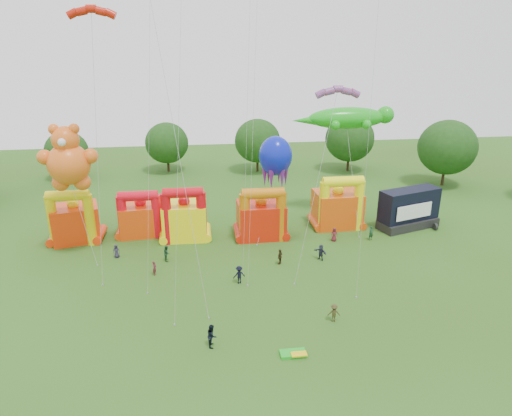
{
  "coord_description": "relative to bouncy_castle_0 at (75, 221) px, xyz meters",
  "views": [
    {
      "loc": [
        -2.59,
        -25.0,
        22.68
      ],
      "look_at": [
        2.9,
        18.0,
        6.72
      ],
      "focal_mm": 32.0,
      "sensor_mm": 36.0,
      "label": 1
    }
  ],
  "objects": [
    {
      "name": "gecko_kite",
      "position": [
        34.4,
        3.79,
        8.03
      ],
      "size": [
        13.72,
        11.2,
        14.7
      ],
      "color": "#19AB18",
      "rests_on": "ground"
    },
    {
      "name": "bouncy_castle_0",
      "position": [
        0.0,
        0.0,
        0.0
      ],
      "size": [
        6.16,
        5.39,
        6.74
      ],
      "color": "#F0340B",
      "rests_on": "ground"
    },
    {
      "name": "spectator_1",
      "position": [
        9.97,
        -9.99,
        -1.76
      ],
      "size": [
        0.48,
        0.64,
        1.58
      ],
      "primitive_type": "imported",
      "rotation": [
        0.0,
        0.0,
        1.38
      ],
      "color": "maroon",
      "rests_on": "ground"
    },
    {
      "name": "tree_ring",
      "position": [
        16.42,
        -26.99,
        3.7
      ],
      "size": [
        123.47,
        125.58,
        12.07
      ],
      "color": "#352314",
      "rests_on": "ground"
    },
    {
      "name": "spectator_7",
      "position": [
        35.15,
        -4.37,
        -1.65
      ],
      "size": [
        0.78,
        0.66,
        1.81
      ],
      "primitive_type": "imported",
      "rotation": [
        0.0,
        0.0,
        0.4
      ],
      "color": "#183D21",
      "rests_on": "ground"
    },
    {
      "name": "bouncy_castle_4",
      "position": [
        32.39,
        0.5,
        0.12
      ],
      "size": [
        5.91,
        4.8,
        7.08
      ],
      "color": "#E44A0C",
      "rests_on": "ground"
    },
    {
      "name": "stage_trailer",
      "position": [
        41.29,
        -1.01,
        -0.09
      ],
      "size": [
        8.48,
        5.26,
        5.13
      ],
      "color": "black",
      "rests_on": "ground"
    },
    {
      "name": "octopus_kite",
      "position": [
        23.47,
        -0.28,
        3.28
      ],
      "size": [
        5.13,
        7.54,
        11.95
      ],
      "color": "#0C19B6",
      "rests_on": "ground"
    },
    {
      "name": "spectator_5",
      "position": [
        27.78,
        -8.7,
        -1.67
      ],
      "size": [
        1.43,
        1.61,
        1.77
      ],
      "primitive_type": "imported",
      "rotation": [
        0.0,
        0.0,
        5.38
      ],
      "color": "#23263B",
      "rests_on": "ground"
    },
    {
      "name": "spectator_8",
      "position": [
        15.39,
        -22.34,
        -1.59
      ],
      "size": [
        0.8,
        0.99,
        1.92
      ],
      "primitive_type": "imported",
      "rotation": [
        0.0,
        0.0,
        1.49
      ],
      "color": "black",
      "rests_on": "ground"
    },
    {
      "name": "parafoil_kites",
      "position": [
        16.94,
        -12.66,
        9.74
      ],
      "size": [
        26.8,
        11.31,
        28.74
      ],
      "color": "red",
      "rests_on": "ground"
    },
    {
      "name": "spectator_3",
      "position": [
        18.42,
        -12.74,
        -1.63
      ],
      "size": [
        1.32,
        0.93,
        1.85
      ],
      "primitive_type": "imported",
      "rotation": [
        0.0,
        0.0,
        3.36
      ],
      "color": "black",
      "rests_on": "ground"
    },
    {
      "name": "diamond_kites",
      "position": [
        19.14,
        -11.57,
        14.06
      ],
      "size": [
        22.09,
        14.77,
        41.12
      ],
      "color": "red",
      "rests_on": "ground"
    },
    {
      "name": "spectator_0",
      "position": [
        5.45,
        -5.34,
        -1.78
      ],
      "size": [
        0.76,
        0.5,
        1.55
      ],
      "primitive_type": "imported",
      "rotation": [
        0.0,
        0.0,
        -0.02
      ],
      "color": "#2A243D",
      "rests_on": "ground"
    },
    {
      "name": "teddy_bear_kite",
      "position": [
        1.83,
        -4.74,
        6.2
      ],
      "size": [
        6.15,
        5.07,
        14.88
      ],
      "color": "orange",
      "rests_on": "ground"
    },
    {
      "name": "spectator_6",
      "position": [
        30.65,
        -4.1,
        -1.7
      ],
      "size": [
        0.91,
        0.67,
        1.71
      ],
      "primitive_type": "imported",
      "rotation": [
        0.0,
        0.0,
        6.12
      ],
      "color": "maroon",
      "rests_on": "ground"
    },
    {
      "name": "folded_kite_bundle",
      "position": [
        21.54,
        -24.3,
        -2.42
      ],
      "size": [
        2.0,
        1.11,
        0.31
      ],
      "color": "green",
      "rests_on": "ground"
    },
    {
      "name": "spectator_2",
      "position": [
        11.05,
        -6.8,
        -1.67
      ],
      "size": [
        0.74,
        0.91,
        1.76
      ],
      "primitive_type": "imported",
      "rotation": [
        0.0,
        0.0,
        1.66
      ],
      "color": "#193F23",
      "rests_on": "ground"
    },
    {
      "name": "spectator_4",
      "position": [
        23.16,
        -9.18,
        -1.68
      ],
      "size": [
        0.94,
        1.09,
        1.76
      ],
      "primitive_type": "imported",
      "rotation": [
        0.0,
        0.0,
        4.11
      ],
      "color": "#362615",
      "rests_on": "ground"
    },
    {
      "name": "spectator_9",
      "position": [
        25.85,
        -20.29,
        -1.74
      ],
      "size": [
        1.12,
        0.73,
        1.63
      ],
      "primitive_type": "imported",
      "rotation": [
        0.0,
        0.0,
        3.02
      ],
      "color": "#3A3417",
      "rests_on": "ground"
    },
    {
      "name": "bouncy_castle_2",
      "position": [
        12.97,
        -0.97,
        0.04
      ],
      "size": [
        5.32,
        4.32,
        6.83
      ],
      "color": "#FEE90D",
      "rests_on": "ground"
    },
    {
      "name": "bouncy_castle_3",
      "position": [
        22.17,
        -1.65,
        -0.03
      ],
      "size": [
        5.7,
        4.62,
        6.66
      ],
      "color": "red",
      "rests_on": "ground"
    },
    {
      "name": "ground",
      "position": [
        17.6,
        -27.61,
        -2.55
      ],
      "size": [
        160.0,
        160.0,
        0.0
      ],
      "primitive_type": "plane",
      "color": "#2E4D15",
      "rests_on": "ground"
    },
    {
      "name": "bouncy_castle_1",
      "position": [
        7.62,
        0.98,
        -0.27
      ],
      "size": [
        5.57,
        4.63,
        6.01
      ],
      "color": "#E7410C",
      "rests_on": "ground"
    }
  ]
}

